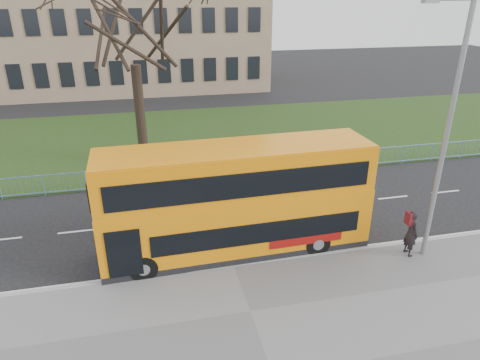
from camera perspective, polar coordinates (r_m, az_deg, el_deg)
ground at (r=17.52m, az=-1.94°, el=-8.73°), size 120.00×120.00×0.00m
kerb at (r=16.22m, az=-0.88°, el=-11.40°), size 80.00×0.20×0.14m
grass_verge at (r=30.43m, az=-7.08°, el=5.67°), size 80.00×15.40×0.08m
guard_railing at (r=23.07m, az=-5.07°, el=1.10°), size 40.00×0.12×1.10m
bare_tree at (r=24.66m, az=-14.03°, el=17.21°), size 9.51×9.51×13.58m
civic_building at (r=49.64m, az=-16.41°, el=20.12°), size 30.00×15.00×14.00m
yellow_bus at (r=16.12m, az=-0.50°, el=-2.44°), size 10.24×2.69×4.27m
pedestrian at (r=17.56m, az=21.86°, el=-6.56°), size 0.45×0.68×1.86m
street_lamp at (r=16.19m, az=25.67°, el=6.15°), size 1.94×0.35×9.17m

